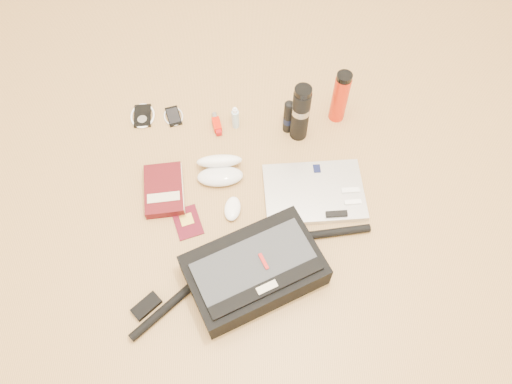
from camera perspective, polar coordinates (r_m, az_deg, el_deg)
The scene contains 14 objects.
ground at distance 1.82m, azimuth -1.26°, elevation -3.47°, with size 4.00×4.00×0.00m, color #A77C45.
messenger_bag at distance 1.68m, azimuth -0.26°, elevation -8.96°, with size 0.83×0.44×0.12m.
laptop at distance 1.88m, azimuth 6.69°, elevation -0.04°, with size 0.38×0.28×0.04m.
book at distance 1.89m, azimuth -10.43°, elevation 0.24°, with size 0.17×0.23×0.04m.
passport at distance 1.83m, azimuth -7.84°, elevation -3.43°, with size 0.13×0.15×0.01m.
mouse at distance 1.83m, azimuth -2.70°, elevation -1.91°, with size 0.07×0.11×0.03m.
sunglasses_case at distance 1.90m, azimuth -4.16°, elevation 2.66°, with size 0.18×0.15×0.10m.
ipod at distance 2.13m, azimuth -12.83°, elevation 8.49°, with size 0.11×0.12×0.01m.
phone at distance 2.11m, azimuth -9.42°, elevation 8.55°, with size 0.10×0.11×0.01m.
inhaler at distance 2.05m, azimuth -4.52°, elevation 7.76°, with size 0.05×0.11×0.03m.
spray_bottle at distance 2.02m, azimuth -2.37°, elevation 8.42°, with size 0.03×0.03×0.11m.
aerosol_can at distance 1.98m, azimuth 3.72°, elevation 8.60°, with size 0.05×0.05×0.17m.
thermos_black at distance 1.93m, azimuth 5.12°, elevation 9.01°, with size 0.08×0.08×0.27m.
thermos_red at distance 2.02m, azimuth 9.59°, elevation 10.66°, with size 0.07×0.07×0.24m.
Camera 1 is at (0.03, -0.82, 1.63)m, focal length 35.00 mm.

